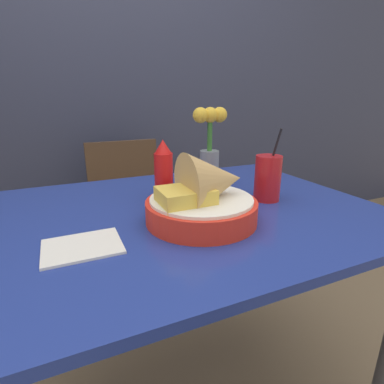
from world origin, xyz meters
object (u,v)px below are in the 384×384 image
Objects in this scene: ketchup_bottle at (164,171)px; drink_cup at (268,179)px; flower_vase at (210,146)px; chair_far_window at (129,201)px; food_basket at (206,197)px.

ketchup_bottle is 0.84× the size of drink_cup.
flower_vase is at bearing 22.78° from ketchup_bottle.
drink_cup is at bearing -72.75° from chair_far_window.
flower_vase is at bearing 61.07° from food_basket.
food_basket is 0.22m from ketchup_bottle.
drink_cup is at bearing -69.09° from flower_vase.
flower_vase is (0.21, 0.09, 0.06)m from ketchup_bottle.
drink_cup is 0.81× the size of flower_vase.
food_basket is 1.53× the size of ketchup_bottle.
ketchup_bottle is at bearing -92.32° from chair_far_window.
food_basket is 1.04× the size of flower_vase.
drink_cup reaches higher than ketchup_bottle.
ketchup_bottle is (-0.04, 0.22, 0.03)m from food_basket.
chair_far_window is 4.25× the size of ketchup_bottle.
drink_cup is (0.27, -0.87, 0.31)m from chair_far_window.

